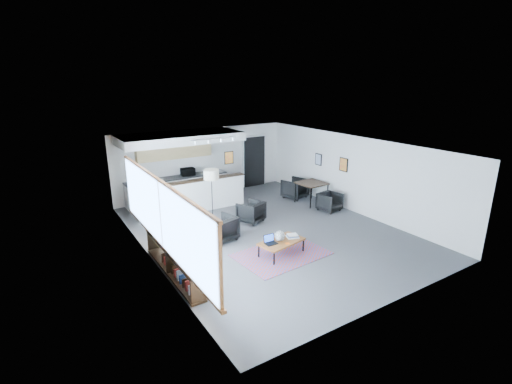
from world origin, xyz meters
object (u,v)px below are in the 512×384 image
coffee_table (282,242)px  microwave (188,171)px  armchair_left (221,227)px  dining_chair_near (330,202)px  book_stack (293,236)px  ceramic_pot (280,236)px  dining_chair_far (295,189)px  laptop (270,241)px  armchair_right (251,211)px  dining_table (312,184)px  floor_lamp (211,176)px

coffee_table → microwave: microwave is taller
armchair_left → dining_chair_near: bearing=167.7°
book_stack → armchair_left: size_ratio=0.48×
ceramic_pot → dining_chair_far: 4.91m
coffee_table → armchair_left: bearing=108.1°
laptop → dining_chair_near: size_ratio=0.51×
laptop → ceramic_pot: (0.29, -0.02, 0.07)m
armchair_right → dining_table: size_ratio=0.75×
laptop → armchair_right: bearing=69.9°
dining_chair_far → laptop: bearing=27.1°
dining_table → dining_chair_far: 0.93m
coffee_table → floor_lamp: size_ratio=0.77×
microwave → floor_lamp: bearing=-90.6°
laptop → book_stack: (0.70, -0.03, -0.02)m
dining_chair_far → ceramic_pot: bearing=29.7°
floor_lamp → dining_chair_far: 3.89m
book_stack → coffee_table: bearing=-177.1°
dining_chair_near → coffee_table: bearing=-161.2°
armchair_left → dining_chair_near: size_ratio=1.29×
microwave → dining_chair_near: bearing=-42.6°
armchair_left → dining_table: bearing=-179.7°
ceramic_pot → coffee_table: bearing=-36.5°
floor_lamp → microwave: bearing=85.5°
laptop → microwave: microwave is taller
floor_lamp → dining_chair_far: bearing=6.8°
laptop → dining_chair_far: bearing=45.2°
coffee_table → dining_table: bearing=29.1°
coffee_table → book_stack: book_stack is taller
book_stack → armchair_right: (0.18, 2.41, -0.07)m
dining_chair_far → microwave: bearing=-47.8°
book_stack → microwave: size_ratio=0.75×
armchair_left → dining_chair_near: 4.31m
coffee_table → dining_chair_near: dining_chair_near is taller
coffee_table → laptop: (-0.33, 0.05, 0.09)m
armchair_right → armchair_left: bearing=4.5°
dining_table → dining_chair_near: (0.02, -0.96, -0.42)m
dining_chair_far → coffee_table: bearing=30.3°
ceramic_pot → dining_chair_far: bearing=47.5°
book_stack → floor_lamp: floor_lamp is taller
laptop → dining_chair_near: bearing=25.9°
ceramic_pot → microwave: size_ratio=0.54×
armchair_left → microwave: 4.14m
armchair_left → dining_table: 4.45m
laptop → book_stack: size_ratio=0.82×
book_stack → dining_table: 4.11m
coffee_table → ceramic_pot: (-0.04, 0.03, 0.16)m
ceramic_pot → book_stack: bearing=-1.4°
coffee_table → laptop: 0.35m
floor_lamp → dining_chair_near: size_ratio=2.81×
armchair_left → floor_lamp: floor_lamp is taller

